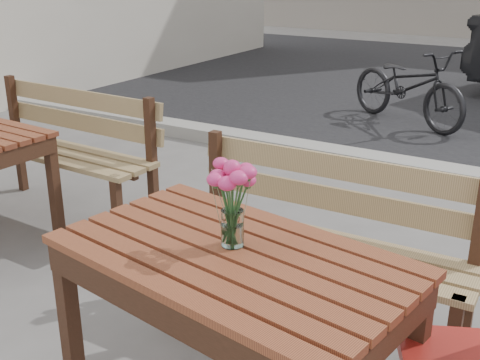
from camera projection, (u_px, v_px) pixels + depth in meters
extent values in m
cube|color=#989790|center=(450.00, 175.00, 4.78)|extent=(30.00, 0.25, 0.12)
cube|color=#5B2718|center=(232.00, 256.00, 2.03)|extent=(1.31, 0.89, 0.03)
cube|color=black|center=(70.00, 328.00, 2.28)|extent=(0.07, 0.07, 0.72)
cube|color=black|center=(184.00, 269.00, 2.72)|extent=(0.07, 0.07, 0.72)
cube|color=olive|center=(317.00, 247.00, 2.72)|extent=(1.42, 0.41, 0.03)
cube|color=olive|center=(337.00, 184.00, 2.81)|extent=(1.42, 0.05, 0.38)
cube|color=black|center=(181.00, 270.00, 2.96)|extent=(0.05, 0.05, 0.47)
cube|color=black|center=(451.00, 350.00, 2.36)|extent=(0.05, 0.05, 0.47)
cube|color=black|center=(215.00, 211.00, 3.16)|extent=(0.05, 0.05, 0.86)
cube|color=black|center=(473.00, 271.00, 2.55)|extent=(0.05, 0.05, 0.86)
cylinder|color=white|center=(232.00, 228.00, 2.05)|extent=(0.08, 0.08, 0.13)
cylinder|color=#2E602C|center=(232.00, 210.00, 2.03)|extent=(0.05, 0.05, 0.26)
cube|color=black|center=(55.00, 190.00, 3.68)|extent=(0.06, 0.06, 0.69)
cube|color=olive|center=(59.00, 153.00, 4.00)|extent=(1.46, 0.45, 0.03)
cube|color=olive|center=(80.00, 110.00, 4.09)|extent=(1.45, 0.09, 0.39)
cube|color=black|center=(116.00, 213.00, 3.61)|extent=(0.05, 0.05, 0.48)
cube|color=black|center=(16.00, 135.00, 4.48)|extent=(0.05, 0.05, 0.88)
cube|color=black|center=(151.00, 166.00, 3.80)|extent=(0.05, 0.05, 0.88)
imported|color=black|center=(408.00, 86.00, 6.35)|extent=(1.63, 1.22, 0.82)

